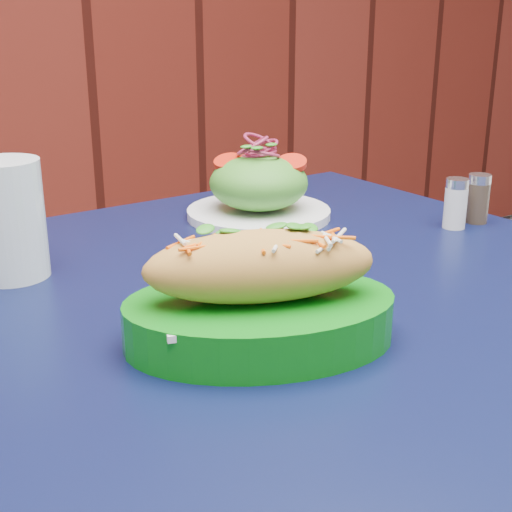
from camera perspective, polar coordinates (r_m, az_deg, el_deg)
cafe_table at (r=0.80m, az=2.71°, el=-8.09°), size 0.81×0.81×0.75m
banh_mi_basket at (r=0.61m, az=0.33°, el=-3.33°), size 0.28×0.24×0.11m
salad_plate at (r=0.99m, az=0.21°, el=5.42°), size 0.20×0.20×0.11m
water_glass at (r=0.81m, az=-19.28°, el=2.77°), size 0.08×0.08×0.13m
salt_shaker at (r=0.98m, az=15.68°, el=4.07°), size 0.03×0.03×0.07m
pepper_shaker at (r=1.02m, az=17.33°, el=4.41°), size 0.03×0.03×0.07m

